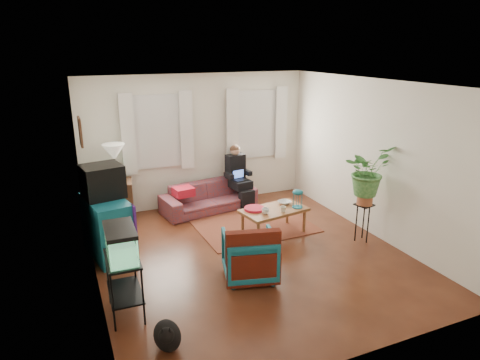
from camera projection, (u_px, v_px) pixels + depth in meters
name	position (u px, v px, depth m)	size (l,w,h in m)	color
floor	(250.00, 255.00, 6.61)	(4.50, 5.00, 0.01)	#4F2B14
ceiling	(252.00, 83.00, 5.83)	(4.50, 5.00, 0.01)	white
wall_back	(198.00, 141.00, 8.41)	(4.50, 0.01, 2.60)	silver
wall_front	(362.00, 244.00, 4.03)	(4.50, 0.01, 2.60)	silver
wall_left	(89.00, 195.00, 5.37)	(0.01, 5.00, 2.60)	silver
wall_right	(374.00, 159.00, 7.07)	(0.01, 5.00, 2.60)	silver
window_left	(157.00, 132.00, 8.02)	(1.08, 0.04, 1.38)	white
window_right	(256.00, 124.00, 8.79)	(1.08, 0.04, 1.38)	white
curtains_left	(158.00, 132.00, 7.95)	(1.36, 0.06, 1.50)	white
curtains_right	(257.00, 125.00, 8.72)	(1.36, 0.06, 1.50)	white
picture_frame	(81.00, 132.00, 5.94)	(0.04, 0.32, 0.40)	#3D2616
area_rug	(253.00, 224.00, 7.72)	(2.00, 1.60, 0.01)	brown
sofa	(209.00, 193.00, 8.32)	(1.84, 0.73, 0.72)	brown
seated_person	(238.00, 178.00, 8.60)	(0.46, 0.57, 1.10)	black
side_table	(118.00, 201.00, 7.78)	(0.52, 0.52, 0.76)	#3C2516
table_lamp	(115.00, 164.00, 7.57)	(0.39, 0.39, 0.70)	white
dresser	(108.00, 227.00, 6.48)	(0.51, 1.02, 0.92)	#135274
crt_tv	(102.00, 181.00, 6.36)	(0.56, 0.51, 0.49)	black
aquarium_stand	(125.00, 286.00, 5.06)	(0.37, 0.67, 0.74)	black
aquarium	(121.00, 243.00, 4.89)	(0.33, 0.61, 0.39)	#7FD899
black_cat	(167.00, 333.00, 4.53)	(0.28, 0.44, 0.37)	black
armchair	(249.00, 253.00, 5.89)	(0.70, 0.66, 0.72)	#12516C
serape_throw	(253.00, 253.00, 5.58)	(0.72, 0.17, 0.59)	#9E0A0A
coffee_table	(274.00, 221.00, 7.29)	(1.10, 0.60, 0.46)	brown
cup_a	(265.00, 211.00, 6.99)	(0.12, 0.12, 0.10)	white
cup_b	(283.00, 209.00, 7.08)	(0.10, 0.10, 0.09)	beige
bowl	(284.00, 202.00, 7.44)	(0.22, 0.22, 0.05)	white
snack_tray	(254.00, 209.00, 7.18)	(0.34, 0.34, 0.04)	#B21414
birdcage	(298.00, 198.00, 7.24)	(0.18, 0.18, 0.32)	#115B6B
plant_stand	(363.00, 223.00, 7.01)	(0.27, 0.27, 0.64)	black
potted_plant	(367.00, 178.00, 6.78)	(0.73, 0.63, 0.81)	#599947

